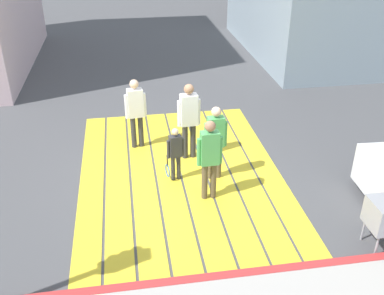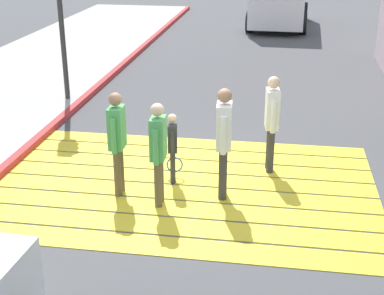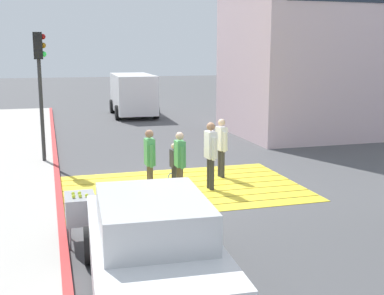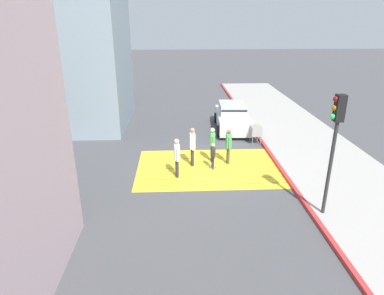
{
  "view_description": "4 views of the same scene",
  "coord_description": "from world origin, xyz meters",
  "px_view_note": "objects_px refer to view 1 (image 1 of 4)",
  "views": [
    {
      "loc": [
        -8.23,
        1.06,
        5.25
      ],
      "look_at": [
        -0.32,
        -0.21,
        0.82
      ],
      "focal_mm": 41.5,
      "sensor_mm": 36.0,
      "label": 1
    },
    {
      "loc": [
        1.48,
        -8.41,
        4.17
      ],
      "look_at": [
        0.2,
        -0.39,
        0.87
      ],
      "focal_mm": 52.56,
      "sensor_mm": 36.0,
      "label": 2
    },
    {
      "loc": [
        -3.39,
        -12.56,
        3.66
      ],
      "look_at": [
        0.41,
        0.5,
        1.01
      ],
      "focal_mm": 46.54,
      "sensor_mm": 36.0,
      "label": 3
    },
    {
      "loc": [
        1.4,
        13.87,
        6.41
      ],
      "look_at": [
        0.7,
        -0.31,
        0.89
      ],
      "focal_mm": 31.39,
      "sensor_mm": 36.0,
      "label": 4
    }
  ],
  "objects_px": {
    "pedestrian_adult_lead": "(210,155)",
    "pedestrian_adult_trailing": "(189,116)",
    "pedestrian_adult_side": "(136,109)",
    "pedestrian_teen_behind": "(216,138)",
    "pedestrian_child_with_racket": "(175,152)"
  },
  "relations": [
    {
      "from": "pedestrian_adult_lead",
      "to": "pedestrian_child_with_racket",
      "type": "bearing_deg",
      "value": 36.67
    },
    {
      "from": "pedestrian_adult_side",
      "to": "pedestrian_teen_behind",
      "type": "distance_m",
      "value": 2.29
    },
    {
      "from": "pedestrian_adult_side",
      "to": "pedestrian_teen_behind",
      "type": "relative_size",
      "value": 1.04
    },
    {
      "from": "pedestrian_adult_lead",
      "to": "pedestrian_adult_trailing",
      "type": "xyz_separation_m",
      "value": [
        1.67,
        0.14,
        0.06
      ]
    },
    {
      "from": "pedestrian_adult_lead",
      "to": "pedestrian_child_with_racket",
      "type": "height_order",
      "value": "pedestrian_adult_lead"
    },
    {
      "from": "pedestrian_adult_trailing",
      "to": "pedestrian_adult_side",
      "type": "relative_size",
      "value": 1.05
    },
    {
      "from": "pedestrian_teen_behind",
      "to": "pedestrian_child_with_racket",
      "type": "bearing_deg",
      "value": 86.17
    },
    {
      "from": "pedestrian_adult_trailing",
      "to": "pedestrian_child_with_racket",
      "type": "distance_m",
      "value": 1.07
    },
    {
      "from": "pedestrian_adult_trailing",
      "to": "pedestrian_adult_side",
      "type": "bearing_deg",
      "value": 58.35
    },
    {
      "from": "pedestrian_adult_lead",
      "to": "pedestrian_child_with_racket",
      "type": "xyz_separation_m",
      "value": [
        0.78,
        0.58,
        -0.32
      ]
    },
    {
      "from": "pedestrian_adult_lead",
      "to": "pedestrian_adult_side",
      "type": "relative_size",
      "value": 0.99
    },
    {
      "from": "pedestrian_adult_trailing",
      "to": "pedestrian_child_with_racket",
      "type": "height_order",
      "value": "pedestrian_adult_trailing"
    },
    {
      "from": "pedestrian_adult_side",
      "to": "pedestrian_child_with_racket",
      "type": "bearing_deg",
      "value": -155.86
    },
    {
      "from": "pedestrian_adult_lead",
      "to": "pedestrian_teen_behind",
      "type": "xyz_separation_m",
      "value": [
        0.72,
        -0.27,
        -0.03
      ]
    },
    {
      "from": "pedestrian_adult_trailing",
      "to": "pedestrian_teen_behind",
      "type": "height_order",
      "value": "pedestrian_adult_trailing"
    }
  ]
}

